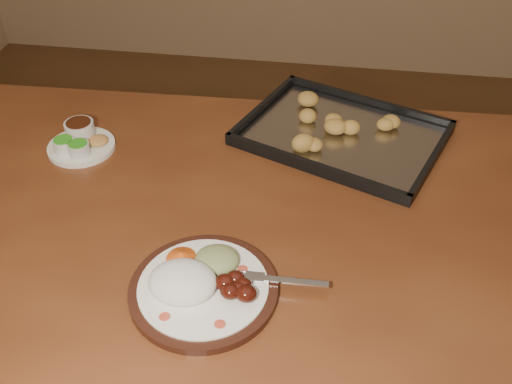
# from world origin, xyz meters

# --- Properties ---
(ground) EXTENTS (4.00, 4.00, 0.00)m
(ground) POSITION_xyz_m (0.00, 0.00, 0.00)
(ground) COLOR brown
(ground) RESTS_ON ground
(dining_table) EXTENTS (1.53, 0.95, 0.75)m
(dining_table) POSITION_xyz_m (-0.23, -0.15, 0.65)
(dining_table) COLOR brown
(dining_table) RESTS_ON ground
(dinner_plate) EXTENTS (0.34, 0.25, 0.06)m
(dinner_plate) POSITION_xyz_m (-0.22, -0.34, 0.77)
(dinner_plate) COLOR black
(dinner_plate) RESTS_ON dining_table
(condiment_saucer) EXTENTS (0.15, 0.15, 0.05)m
(condiment_saucer) POSITION_xyz_m (-0.59, 0.03, 0.77)
(condiment_saucer) COLOR white
(condiment_saucer) RESTS_ON dining_table
(baking_tray) EXTENTS (0.53, 0.47, 0.05)m
(baking_tray) POSITION_xyz_m (-0.00, 0.16, 0.76)
(baking_tray) COLOR black
(baking_tray) RESTS_ON dining_table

